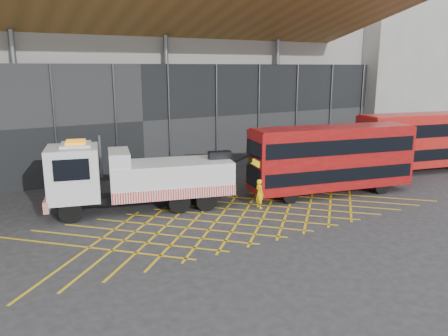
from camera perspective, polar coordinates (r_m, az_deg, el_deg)
ground_plane at (r=21.93m, az=-4.84°, el=-7.79°), size 120.00×120.00×0.00m
road_markings at (r=23.39m, az=2.29°, el=-6.39°), size 23.16×7.16×0.01m
construction_building at (r=38.47m, az=-14.71°, el=14.43°), size 55.00×23.97×18.00m
east_building at (r=53.45m, az=20.04°, el=14.69°), size 15.00×12.00×20.00m
recovery_truck at (r=24.44m, az=-11.45°, el=-1.15°), size 11.77×5.27×4.11m
bus_towed at (r=27.80m, az=13.87°, el=1.41°), size 10.69×4.51×4.25m
bus_second at (r=36.33m, az=24.80°, el=3.40°), size 11.09×4.73×4.41m
worker at (r=24.69m, az=4.66°, el=-3.35°), size 0.40×0.61×1.66m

